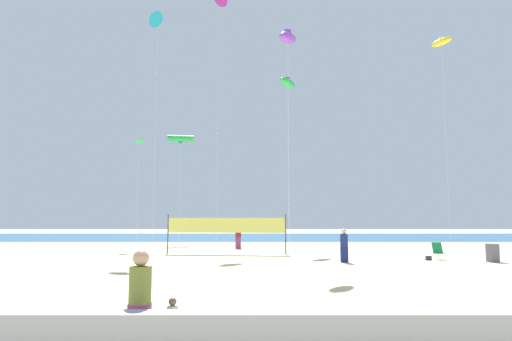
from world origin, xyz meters
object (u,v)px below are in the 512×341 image
Objects in this scene: beachgoer_maroon_shirt at (239,235)px; kite_cyan_delta at (159,21)px; kite_green_tube at (182,139)px; mother_figure at (141,296)px; trash_barrel at (494,253)px; volleyball_net at (227,227)px; beachgoer_navy_shirt at (345,244)px; toddler_figure at (173,320)px; kite_green_diamond at (140,142)px; kite_yellow_inflatable at (443,42)px; folding_beach_chair at (440,251)px; kite_violet_inflatable at (289,38)px; kite_green_inflatable at (289,83)px; beach_handbag at (430,258)px.

kite_cyan_delta reaches higher than beachgoer_maroon_shirt.
mother_figure is at bearing -81.31° from kite_green_tube.
trash_barrel is 0.12× the size of volleyball_net.
trash_barrel is (13.86, 14.53, -0.45)m from mother_figure.
kite_green_tube is at bearing 159.83° from beachgoer_navy_shirt.
toddler_figure is 26.20m from kite_green_diamond.
kite_green_diamond is at bearing 173.58° from kite_yellow_inflatable.
toddler_figure is at bearing -165.83° from folding_beach_chair.
kite_violet_inflatable is (2.93, -9.41, 10.58)m from beachgoer_maroon_shirt.
folding_beach_chair is (11.13, 15.66, 0.02)m from toddler_figure.
folding_beach_chair is at bearing -42.58° from kite_green_tube.
beachgoer_maroon_shirt is 11.72m from kite_green_inflatable.
kite_green_tube is at bearing 116.05° from toddler_figure.
beach_handbag is 16.16m from kite_green_inflatable.
mother_figure is 0.10× the size of kite_cyan_delta.
kite_green_tube reaches higher than beachgoer_maroon_shirt.
trash_barrel is at bearing -25.43° from kite_green_diamond.
folding_beach_chair is at bearing 149.68° from trash_barrel.
folding_beach_chair is 0.98× the size of trash_barrel.
volleyball_net is 11.59m from kite_violet_inflatable.
kite_green_tube is (-18.58, 16.34, 8.69)m from trash_barrel.
mother_figure is 2.00× the size of toddler_figure.
beachgoer_maroon_shirt is at bearing 105.83° from toddler_figure.
kite_violet_inflatable is at bearing 93.88° from toddler_figure.
beach_handbag is 21.14m from kite_green_diamond.
kite_cyan_delta is (-4.91, 1.94, 13.98)m from volleyball_net.
kite_green_inflatable is at bearing -37.32° from kite_green_tube.
toddler_figure is at bearing 14.76° from beachgoer_maroon_shirt.
volleyball_net is (0.18, 19.24, 0.73)m from mother_figure.
kite_green_diamond reaches higher than beachgoer_navy_shirt.
kite_cyan_delta is (-15.70, 5.81, 15.49)m from beach_handbag.
folding_beach_chair is 0.90m from beach_handbag.
kite_yellow_inflatable is at bearing 77.11° from beachgoer_navy_shirt.
kite_cyan_delta is at bearing 116.64° from mother_figure.
beach_handbag is at bearing -26.83° from kite_green_diamond.
beach_handbag is at bearing 71.92° from toddler_figure.
volleyball_net reaches higher than toddler_figure.
kite_green_tube is 0.64× the size of kite_yellow_inflatable.
trash_barrel is 15.76m from kite_yellow_inflatable.
beachgoer_maroon_shirt is at bearing 140.62° from beach_handbag.
beach_handbag is at bearing 65.89° from beachgoer_maroon_shirt.
folding_beach_chair is (5.28, 1.47, -0.42)m from beachgoer_navy_shirt.
volleyball_net is 10.43m from kite_green_diamond.
mother_figure is 29.71m from kite_yellow_inflatable.
beachgoer_maroon_shirt is at bearing 144.86° from trash_barrel.
beachgoer_navy_shirt is 7.95m from volleyball_net.
kite_cyan_delta is (-9.09, -2.78, 3.51)m from kite_green_inflatable.
beachgoer_navy_shirt is 17.75m from kite_green_diamond.
mother_figure is at bearing -104.36° from kite_violet_inflatable.
kite_yellow_inflatable is at bearing 97.61° from beachgoer_maroon_shirt.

